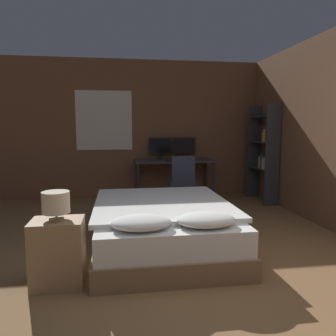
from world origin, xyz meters
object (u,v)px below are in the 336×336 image
bedside_lamp (56,203)px  monitor_left (160,147)px  bed (163,226)px  office_chair (182,188)px  desk (174,164)px  keyboard (176,161)px  nightstand (58,253)px  monitor_right (184,147)px  computer_mouse (192,160)px  bookshelf (265,150)px

bedside_lamp → monitor_left: (1.36, 3.52, 0.26)m
bed → bedside_lamp: 1.37m
monitor_left → office_chair: size_ratio=0.48×
bedside_lamp → desk: (1.60, 3.28, -0.07)m
bed → keyboard: keyboard is taller
nightstand → desk: 3.67m
monitor_left → bed: bearing=-96.6°
monitor_left → monitor_right: 0.48m
computer_mouse → bookshelf: size_ratio=0.04×
monitor_right → bookshelf: bookshelf is taller
nightstand → computer_mouse: size_ratio=8.52×
desk → monitor_right: bearing=44.8°
bed → monitor_left: bearing=83.4°
desk → office_chair: office_chair is taller
computer_mouse → office_chair: bearing=-117.8°
nightstand → office_chair: size_ratio=0.64×
bedside_lamp → computer_mouse: size_ratio=3.59×
monitor_right → keyboard: (-0.24, -0.47, -0.23)m
bookshelf → computer_mouse: bearing=169.9°
bed → desk: bearing=77.6°
monitor_right → computer_mouse: monitor_right is taller
monitor_left → monitor_right: size_ratio=1.00×
bookshelf → bedside_lamp: bearing=-138.8°
keyboard → nightstand: bearing=-117.6°
desk → monitor_left: monitor_left is taller
desk → keyboard: size_ratio=3.69×
monitor_left → computer_mouse: 0.75m
nightstand → desk: (1.60, 3.28, 0.38)m
computer_mouse → monitor_left: bearing=138.5°
bedside_lamp → monitor_right: monitor_right is taller
desk → bed: bearing=-102.4°
office_chair → keyboard: bearing=89.2°
nightstand → computer_mouse: 3.62m
bed → bedside_lamp: (-1.04, -0.75, 0.48)m
bedside_lamp → desk: size_ratio=0.17×
nightstand → bedside_lamp: bearing=180.0°
monitor_right → bookshelf: size_ratio=0.25×
keyboard → office_chair: size_ratio=0.44×
bookshelf → bed: bearing=-136.6°
computer_mouse → office_chair: office_chair is taller
monitor_right → monitor_left: bearing=180.0°
nightstand → bookshelf: size_ratio=0.33×
monitor_left → nightstand: bearing=-111.1°
bedside_lamp → computer_mouse: (1.89, 3.05, 0.04)m
desk → keyboard: keyboard is taller
nightstand → desk: desk is taller
bookshelf → office_chair: bearing=-168.3°
keyboard → computer_mouse: computer_mouse is taller
monitor_left → monitor_right: same height
monitor_right → bed: bearing=-106.1°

